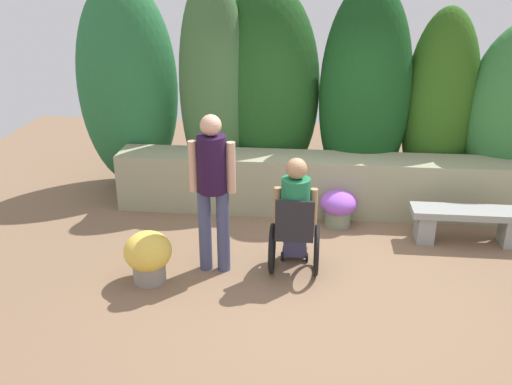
{
  "coord_description": "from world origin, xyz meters",
  "views": [
    {
      "loc": [
        -0.16,
        -5.44,
        3.2
      ],
      "look_at": [
        -0.73,
        0.16,
        0.85
      ],
      "focal_mm": 39.53,
      "sensor_mm": 36.0,
      "label": 1
    }
  ],
  "objects_px": {
    "stone_bench": "(468,221)",
    "flower_pot_terracotta_by_wall": "(338,207)",
    "person_in_wheelchair": "(295,219)",
    "flower_pot_purple_near": "(148,255)",
    "person_standing_companion": "(213,184)"
  },
  "relations": [
    {
      "from": "person_standing_companion",
      "to": "stone_bench",
      "type": "bearing_deg",
      "value": 19.07
    },
    {
      "from": "flower_pot_terracotta_by_wall",
      "to": "stone_bench",
      "type": "bearing_deg",
      "value": -11.56
    },
    {
      "from": "flower_pot_terracotta_by_wall",
      "to": "person_in_wheelchair",
      "type": "bearing_deg",
      "value": -113.52
    },
    {
      "from": "flower_pot_terracotta_by_wall",
      "to": "person_standing_companion",
      "type": "bearing_deg",
      "value": -138.17
    },
    {
      "from": "person_standing_companion",
      "to": "flower_pot_purple_near",
      "type": "xyz_separation_m",
      "value": [
        -0.65,
        -0.32,
        -0.71
      ]
    },
    {
      "from": "person_in_wheelchair",
      "to": "flower_pot_terracotta_by_wall",
      "type": "distance_m",
      "value": 1.35
    },
    {
      "from": "person_standing_companion",
      "to": "flower_pot_terracotta_by_wall",
      "type": "distance_m",
      "value": 2.01
    },
    {
      "from": "person_in_wheelchair",
      "to": "person_standing_companion",
      "type": "relative_size",
      "value": 0.76
    },
    {
      "from": "stone_bench",
      "to": "flower_pot_terracotta_by_wall",
      "type": "distance_m",
      "value": 1.56
    },
    {
      "from": "stone_bench",
      "to": "flower_pot_terracotta_by_wall",
      "type": "bearing_deg",
      "value": 164.84
    },
    {
      "from": "person_in_wheelchair",
      "to": "flower_pot_purple_near",
      "type": "xyz_separation_m",
      "value": [
        -1.52,
        -0.37,
        -0.32
      ]
    },
    {
      "from": "stone_bench",
      "to": "person_standing_companion",
      "type": "xyz_separation_m",
      "value": [
        -2.92,
        -0.93,
        0.73
      ]
    },
    {
      "from": "stone_bench",
      "to": "flower_pot_purple_near",
      "type": "relative_size",
      "value": 2.4
    },
    {
      "from": "stone_bench",
      "to": "person_in_wheelchair",
      "type": "xyz_separation_m",
      "value": [
        -2.05,
        -0.88,
        0.34
      ]
    },
    {
      "from": "person_in_wheelchair",
      "to": "flower_pot_purple_near",
      "type": "bearing_deg",
      "value": -174.35
    }
  ]
}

